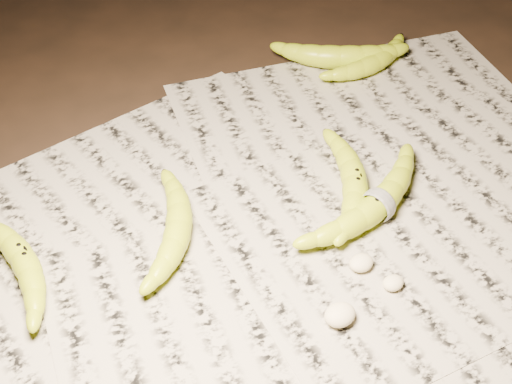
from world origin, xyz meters
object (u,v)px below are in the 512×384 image
banana_left_a (22,257)px  banana_center (355,181)px  banana_taped (378,203)px  banana_upper_b (340,55)px  banana_left_b (178,226)px  banana_upper_a (374,61)px

banana_left_a → banana_center: banana_center is taller
banana_taped → banana_upper_b: (0.17, 0.31, 0.00)m
banana_left_b → banana_center: (0.24, -0.05, 0.00)m
banana_left_b → banana_upper_b: size_ratio=0.93×
banana_center → banana_taped: size_ratio=0.86×
banana_taped → banana_upper_b: 0.35m
banana_taped → banana_left_b: bearing=140.8°
banana_left_a → banana_upper_a: size_ratio=1.14×
banana_center → banana_taped: (-0.00, -0.05, 0.00)m
banana_upper_b → banana_left_a: bearing=-132.6°
banana_left_a → banana_upper_b: banana_upper_b is taller
banana_left_a → banana_taped: size_ratio=0.85×
banana_taped → banana_upper_a: 0.34m
banana_center → banana_taped: 0.05m
banana_left_b → banana_center: same height
banana_left_b → banana_taped: size_ratio=0.81×
banana_left_a → banana_center: (0.43, -0.11, 0.00)m
banana_left_a → banana_upper_b: bearing=-78.9°
banana_left_a → banana_center: size_ratio=0.98×
banana_center → banana_left_a: bearing=108.5°
banana_left_a → banana_upper_a: (0.64, 0.12, -0.00)m
banana_left_b → banana_center: 0.25m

